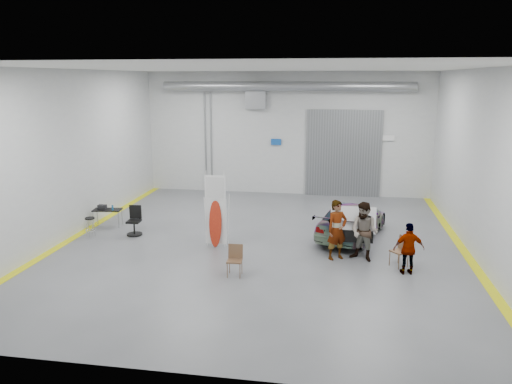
% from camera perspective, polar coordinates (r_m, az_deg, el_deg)
% --- Properties ---
extents(ground, '(16.00, 16.00, 0.00)m').
position_cam_1_polar(ground, '(17.56, 0.58, -5.98)').
color(ground, '#595A60').
rests_on(ground, ground).
extents(room_shell, '(14.02, 16.18, 6.01)m').
position_cam_1_polar(room_shell, '(18.85, 2.39, 8.01)').
color(room_shell, '#BABCBF').
rests_on(room_shell, ground).
extents(sedan_car, '(2.97, 4.63, 1.25)m').
position_cam_1_polar(sedan_car, '(18.57, 10.85, -3.15)').
color(sedan_car, silver).
rests_on(sedan_car, ground).
extents(person_a, '(0.84, 0.78, 1.94)m').
position_cam_1_polar(person_a, '(16.11, 9.24, -4.29)').
color(person_a, '#90634E').
rests_on(person_a, ground).
extents(person_b, '(1.15, 1.04, 1.91)m').
position_cam_1_polar(person_b, '(16.14, 12.28, -4.45)').
color(person_b, slate).
rests_on(person_b, ground).
extents(person_c, '(0.96, 0.52, 1.57)m').
position_cam_1_polar(person_c, '(15.43, 17.07, -6.21)').
color(person_c, brown).
rests_on(person_c, ground).
extents(surfboard_display, '(0.75, 0.22, 2.65)m').
position_cam_1_polar(surfboard_display, '(17.08, -4.64, -2.80)').
color(surfboard_display, white).
rests_on(surfboard_display, ground).
extents(folding_chair_near, '(0.45, 0.47, 0.91)m').
position_cam_1_polar(folding_chair_near, '(14.80, -2.45, -8.51)').
color(folding_chair_near, brown).
rests_on(folding_chair_near, ground).
extents(folding_chair_far, '(0.62, 0.71, 0.94)m').
position_cam_1_polar(folding_chair_far, '(16.11, 16.00, -7.17)').
color(folding_chair_far, brown).
rests_on(folding_chair_far, ground).
extents(shop_stool, '(0.36, 0.36, 0.71)m').
position_cam_1_polar(shop_stool, '(19.28, -18.41, -3.83)').
color(shop_stool, black).
rests_on(shop_stool, ground).
extents(work_table, '(1.14, 0.67, 0.88)m').
position_cam_1_polar(work_table, '(20.33, -16.77, -1.91)').
color(work_table, gray).
rests_on(work_table, ground).
extents(office_chair, '(0.57, 0.57, 1.07)m').
position_cam_1_polar(office_chair, '(19.00, -13.70, -3.40)').
color(office_chair, black).
rests_on(office_chair, ground).
extents(trunk_lid, '(1.45, 0.88, 0.04)m').
position_cam_1_polar(trunk_lid, '(16.56, 11.07, -2.81)').
color(trunk_lid, silver).
rests_on(trunk_lid, sedan_car).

